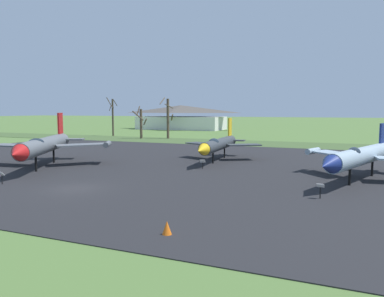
{
  "coord_description": "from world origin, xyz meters",
  "views": [
    {
      "loc": [
        19.39,
        -22.65,
        6.02
      ],
      "look_at": [
        3.81,
        13.83,
        1.96
      ],
      "focal_mm": 35.42,
      "sensor_mm": 36.0,
      "label": 1
    }
  ],
  "objects_px": {
    "jet_fighter_front_right": "(44,145)",
    "jet_fighter_rear_left": "(218,144)",
    "visitor_building": "(181,117)",
    "traffic_cone": "(167,228)",
    "jet_fighter_front_left": "(362,156)",
    "info_placard_front_left": "(320,189)",
    "info_placard_front_right": "(2,177)",
    "info_placard_rear_left": "(203,163)"
  },
  "relations": [
    {
      "from": "info_placard_rear_left",
      "to": "jet_fighter_front_right",
      "type": "bearing_deg",
      "value": -161.26
    },
    {
      "from": "info_placard_front_right",
      "to": "traffic_cone",
      "type": "bearing_deg",
      "value": -18.17
    },
    {
      "from": "info_placard_front_left",
      "to": "jet_fighter_rear_left",
      "type": "xyz_separation_m",
      "value": [
        -12.59,
        15.17,
        1.35
      ]
    },
    {
      "from": "info_placard_front_right",
      "to": "jet_fighter_rear_left",
      "type": "xyz_separation_m",
      "value": [
        11.46,
        20.0,
        1.36
      ]
    },
    {
      "from": "jet_fighter_front_right",
      "to": "jet_fighter_rear_left",
      "type": "relative_size",
      "value": 1.07
    },
    {
      "from": "jet_fighter_rear_left",
      "to": "info_placard_rear_left",
      "type": "relative_size",
      "value": 14.86
    },
    {
      "from": "info_placard_front_right",
      "to": "jet_fighter_rear_left",
      "type": "relative_size",
      "value": 0.07
    },
    {
      "from": "info_placard_rear_left",
      "to": "visitor_building",
      "type": "bearing_deg",
      "value": 116.36
    },
    {
      "from": "info_placard_front_left",
      "to": "visitor_building",
      "type": "height_order",
      "value": "visitor_building"
    },
    {
      "from": "jet_fighter_front_left",
      "to": "info_placard_rear_left",
      "type": "xyz_separation_m",
      "value": [
        -14.68,
        0.81,
        -1.55
      ]
    },
    {
      "from": "jet_fighter_front_left",
      "to": "info_placard_front_right",
      "type": "height_order",
      "value": "jet_fighter_front_left"
    },
    {
      "from": "info_placard_front_right",
      "to": "jet_fighter_rear_left",
      "type": "distance_m",
      "value": 23.09
    },
    {
      "from": "jet_fighter_front_left",
      "to": "traffic_cone",
      "type": "height_order",
      "value": "jet_fighter_front_left"
    },
    {
      "from": "info_placard_front_left",
      "to": "jet_fighter_front_right",
      "type": "distance_m",
      "value": 28.03
    },
    {
      "from": "jet_fighter_front_right",
      "to": "info_placard_front_right",
      "type": "xyz_separation_m",
      "value": [
        3.69,
        -8.45,
        -1.71
      ]
    },
    {
      "from": "jet_fighter_front_left",
      "to": "info_placard_front_left",
      "type": "distance_m",
      "value": 8.67
    },
    {
      "from": "info_placard_front_left",
      "to": "info_placard_front_right",
      "type": "height_order",
      "value": "info_placard_front_left"
    },
    {
      "from": "visitor_building",
      "to": "jet_fighter_front_right",
      "type": "bearing_deg",
      "value": -75.58
    },
    {
      "from": "traffic_cone",
      "to": "jet_fighter_front_left",
      "type": "bearing_deg",
      "value": 65.01
    },
    {
      "from": "jet_fighter_rear_left",
      "to": "info_placard_rear_left",
      "type": "distance_m",
      "value": 6.41
    },
    {
      "from": "info_placard_rear_left",
      "to": "jet_fighter_rear_left",
      "type": "bearing_deg",
      "value": 94.76
    },
    {
      "from": "info_placard_front_left",
      "to": "traffic_cone",
      "type": "distance_m",
      "value": 12.35
    },
    {
      "from": "info_placard_front_left",
      "to": "traffic_cone",
      "type": "xyz_separation_m",
      "value": [
        -6.17,
        -10.7,
        -0.31
      ]
    },
    {
      "from": "info_placard_front_left",
      "to": "info_placard_rear_left",
      "type": "height_order",
      "value": "info_placard_front_left"
    },
    {
      "from": "visitor_building",
      "to": "traffic_cone",
      "type": "relative_size",
      "value": 38.82
    },
    {
      "from": "info_placard_front_left",
      "to": "info_placard_rear_left",
      "type": "xyz_separation_m",
      "value": [
        -12.07,
        8.94,
        -0.04
      ]
    },
    {
      "from": "jet_fighter_front_left",
      "to": "jet_fighter_front_right",
      "type": "bearing_deg",
      "value": -171.55
    },
    {
      "from": "jet_fighter_front_right",
      "to": "info_placard_front_right",
      "type": "distance_m",
      "value": 9.38
    },
    {
      "from": "jet_fighter_front_left",
      "to": "jet_fighter_rear_left",
      "type": "xyz_separation_m",
      "value": [
        -15.2,
        7.04,
        -0.16
      ]
    },
    {
      "from": "jet_fighter_front_left",
      "to": "jet_fighter_front_right",
      "type": "height_order",
      "value": "jet_fighter_front_right"
    },
    {
      "from": "info_placard_rear_left",
      "to": "traffic_cone",
      "type": "bearing_deg",
      "value": -73.26
    },
    {
      "from": "info_placard_front_right",
      "to": "visitor_building",
      "type": "height_order",
      "value": "visitor_building"
    },
    {
      "from": "jet_fighter_front_left",
      "to": "jet_fighter_rear_left",
      "type": "height_order",
      "value": "jet_fighter_rear_left"
    },
    {
      "from": "jet_fighter_front_right",
      "to": "jet_fighter_rear_left",
      "type": "bearing_deg",
      "value": 37.32
    },
    {
      "from": "info_placard_rear_left",
      "to": "jet_fighter_front_left",
      "type": "bearing_deg",
      "value": -3.14
    },
    {
      "from": "visitor_building",
      "to": "traffic_cone",
      "type": "bearing_deg",
      "value": -65.6
    },
    {
      "from": "info_placard_front_right",
      "to": "traffic_cone",
      "type": "distance_m",
      "value": 18.83
    },
    {
      "from": "visitor_building",
      "to": "info_placard_rear_left",
      "type": "bearing_deg",
      "value": -63.64
    },
    {
      "from": "info_placard_front_left",
      "to": "info_placard_front_right",
      "type": "distance_m",
      "value": 24.53
    },
    {
      "from": "jet_fighter_front_left",
      "to": "info_placard_front_left",
      "type": "relative_size",
      "value": 14.02
    },
    {
      "from": "traffic_cone",
      "to": "jet_fighter_front_right",
      "type": "bearing_deg",
      "value": 146.43
    },
    {
      "from": "info_placard_front_left",
      "to": "jet_fighter_rear_left",
      "type": "distance_m",
      "value": 19.76
    }
  ]
}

